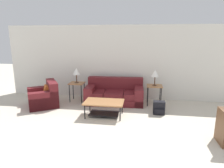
{
  "coord_description": "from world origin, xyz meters",
  "views": [
    {
      "loc": [
        0.59,
        -2.93,
        2.2
      ],
      "look_at": [
        -0.29,
        2.89,
        0.8
      ],
      "focal_mm": 32.0,
      "sensor_mm": 36.0,
      "label": 1
    }
  ],
  "objects_px": {
    "backpack": "(159,108)",
    "side_table_right": "(154,88)",
    "coffee_table": "(104,105)",
    "side_table_left": "(77,85)",
    "table_lamp_left": "(76,72)",
    "table_lamp_right": "(155,74)",
    "armchair": "(44,97)",
    "couch": "(115,94)"
  },
  "relations": [
    {
      "from": "backpack",
      "to": "side_table_right",
      "type": "bearing_deg",
      "value": 97.2
    },
    {
      "from": "coffee_table",
      "to": "side_table_left",
      "type": "height_order",
      "value": "side_table_left"
    },
    {
      "from": "side_table_left",
      "to": "table_lamp_left",
      "type": "distance_m",
      "value": 0.47
    },
    {
      "from": "table_lamp_left",
      "to": "table_lamp_right",
      "type": "relative_size",
      "value": 1.0
    },
    {
      "from": "armchair",
      "to": "backpack",
      "type": "relative_size",
      "value": 3.38
    },
    {
      "from": "side_table_right",
      "to": "table_lamp_left",
      "type": "distance_m",
      "value": 2.67
    },
    {
      "from": "armchair",
      "to": "backpack",
      "type": "distance_m",
      "value": 3.64
    },
    {
      "from": "armchair",
      "to": "side_table_left",
      "type": "xyz_separation_m",
      "value": [
        0.9,
        0.64,
        0.28
      ]
    },
    {
      "from": "side_table_left",
      "to": "side_table_right",
      "type": "distance_m",
      "value": 2.63
    },
    {
      "from": "couch",
      "to": "table_lamp_left",
      "type": "distance_m",
      "value": 1.51
    },
    {
      "from": "couch",
      "to": "coffee_table",
      "type": "height_order",
      "value": "couch"
    },
    {
      "from": "side_table_left",
      "to": "couch",
      "type": "bearing_deg",
      "value": 1.64
    },
    {
      "from": "coffee_table",
      "to": "side_table_right",
      "type": "distance_m",
      "value": 1.9
    },
    {
      "from": "table_lamp_left",
      "to": "backpack",
      "type": "bearing_deg",
      "value": -16.74
    },
    {
      "from": "coffee_table",
      "to": "backpack",
      "type": "distance_m",
      "value": 1.6
    },
    {
      "from": "coffee_table",
      "to": "side_table_left",
      "type": "relative_size",
      "value": 1.67
    },
    {
      "from": "coffee_table",
      "to": "table_lamp_right",
      "type": "xyz_separation_m",
      "value": [
        1.44,
        1.21,
        0.72
      ]
    },
    {
      "from": "couch",
      "to": "table_lamp_left",
      "type": "xyz_separation_m",
      "value": [
        -1.31,
        -0.04,
        0.75
      ]
    },
    {
      "from": "coffee_table",
      "to": "couch",
      "type": "bearing_deg",
      "value": 84.15
    },
    {
      "from": "couch",
      "to": "coffee_table",
      "type": "xyz_separation_m",
      "value": [
        -0.13,
        -1.25,
        0.03
      ]
    },
    {
      "from": "table_lamp_right",
      "to": "backpack",
      "type": "bearing_deg",
      "value": -82.8
    },
    {
      "from": "coffee_table",
      "to": "side_table_left",
      "type": "distance_m",
      "value": 1.71
    },
    {
      "from": "coffee_table",
      "to": "table_lamp_right",
      "type": "distance_m",
      "value": 2.02
    },
    {
      "from": "armchair",
      "to": "backpack",
      "type": "height_order",
      "value": "armchair"
    },
    {
      "from": "armchair",
      "to": "side_table_left",
      "type": "relative_size",
      "value": 1.98
    },
    {
      "from": "coffee_table",
      "to": "backpack",
      "type": "bearing_deg",
      "value": 14.15
    },
    {
      "from": "side_table_right",
      "to": "table_lamp_left",
      "type": "bearing_deg",
      "value": 180.0
    },
    {
      "from": "coffee_table",
      "to": "table_lamp_left",
      "type": "bearing_deg",
      "value": 134.35
    },
    {
      "from": "armchair",
      "to": "side_table_left",
      "type": "distance_m",
      "value": 1.14
    },
    {
      "from": "coffee_table",
      "to": "side_table_right",
      "type": "height_order",
      "value": "side_table_right"
    },
    {
      "from": "couch",
      "to": "armchair",
      "type": "height_order",
      "value": "couch"
    },
    {
      "from": "table_lamp_left",
      "to": "backpack",
      "type": "xyz_separation_m",
      "value": [
        2.73,
        -0.82,
        -0.85
      ]
    },
    {
      "from": "couch",
      "to": "coffee_table",
      "type": "relative_size",
      "value": 1.78
    },
    {
      "from": "coffee_table",
      "to": "table_lamp_right",
      "type": "height_order",
      "value": "table_lamp_right"
    },
    {
      "from": "table_lamp_right",
      "to": "backpack",
      "type": "distance_m",
      "value": 1.19
    },
    {
      "from": "couch",
      "to": "armchair",
      "type": "distance_m",
      "value": 2.31
    },
    {
      "from": "armchair",
      "to": "table_lamp_left",
      "type": "height_order",
      "value": "table_lamp_left"
    },
    {
      "from": "side_table_left",
      "to": "table_lamp_right",
      "type": "relative_size",
      "value": 1.28
    },
    {
      "from": "couch",
      "to": "table_lamp_left",
      "type": "relative_size",
      "value": 3.83
    },
    {
      "from": "side_table_left",
      "to": "table_lamp_left",
      "type": "relative_size",
      "value": 1.28
    },
    {
      "from": "table_lamp_left",
      "to": "side_table_left",
      "type": "bearing_deg",
      "value": -63.43
    },
    {
      "from": "coffee_table",
      "to": "table_lamp_left",
      "type": "distance_m",
      "value": 1.84
    }
  ]
}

